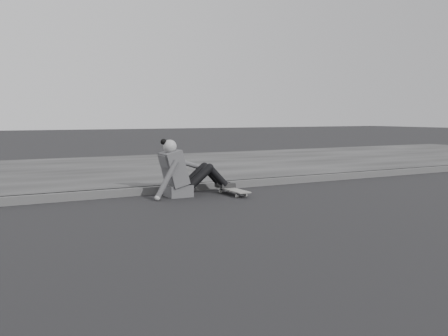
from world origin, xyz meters
The scene contains 5 objects.
ground centered at (0.00, 0.00, 0.00)m, with size 80.00×80.00×0.00m, color black.
curb centered at (0.00, 2.58, 0.06)m, with size 24.00×0.16×0.12m, color #464646.
sidewalk centered at (0.00, 5.60, 0.06)m, with size 24.00×6.00×0.12m, color #323232.
skateboard centered at (-0.50, 1.93, 0.07)m, with size 0.20×0.78×0.09m.
seated_woman centered at (-1.24, 2.17, 0.36)m, with size 1.38×0.46×0.88m.
Camera 1 is at (-4.19, -4.70, 1.21)m, focal length 40.00 mm.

